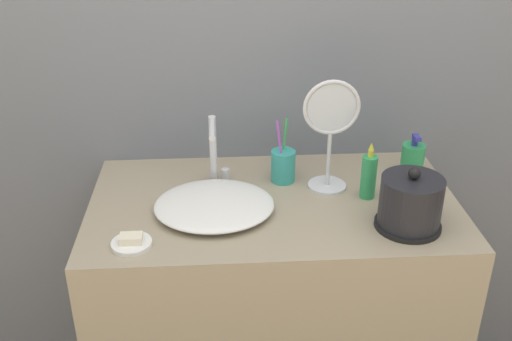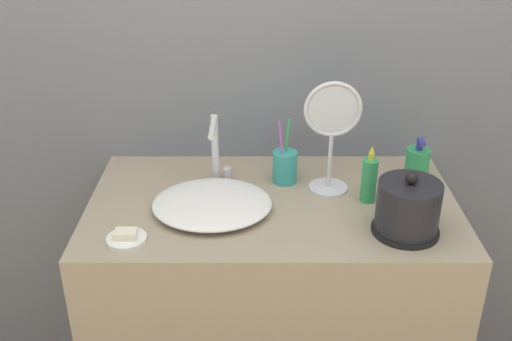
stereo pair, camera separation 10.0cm
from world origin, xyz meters
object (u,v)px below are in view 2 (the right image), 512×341
(faucet, at_px, (217,147))
(electric_kettle, at_px, (409,210))
(vanity_mirror, at_px, (333,131))
(lotion_bottle, at_px, (418,164))
(toothbrush_cup, at_px, (286,166))
(shampoo_bottle, at_px, (370,179))

(faucet, relative_size, electric_kettle, 1.20)
(faucet, height_order, electric_kettle, faucet)
(faucet, bearing_deg, vanity_mirror, -7.63)
(faucet, bearing_deg, electric_kettle, -28.39)
(faucet, xyz_separation_m, lotion_bottle, (0.61, 0.02, -0.07))
(faucet, distance_m, toothbrush_cup, 0.22)
(shampoo_bottle, relative_size, vanity_mirror, 0.51)
(shampoo_bottle, bearing_deg, faucet, 165.96)
(electric_kettle, relative_size, lotion_bottle, 1.29)
(faucet, distance_m, electric_kettle, 0.58)
(shampoo_bottle, xyz_separation_m, vanity_mirror, (-0.11, 0.07, 0.12))
(faucet, distance_m, lotion_bottle, 0.61)
(lotion_bottle, distance_m, vanity_mirror, 0.31)
(toothbrush_cup, relative_size, lotion_bottle, 1.45)
(electric_kettle, distance_m, toothbrush_cup, 0.42)
(vanity_mirror, bearing_deg, faucet, 172.37)
(lotion_bottle, distance_m, shampoo_bottle, 0.21)
(electric_kettle, xyz_separation_m, shampoo_bottle, (-0.07, 0.17, 0.00))
(electric_kettle, bearing_deg, vanity_mirror, 127.52)
(electric_kettle, relative_size, shampoo_bottle, 1.02)
(faucet, distance_m, shampoo_bottle, 0.46)
(faucet, bearing_deg, shampoo_bottle, -14.04)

